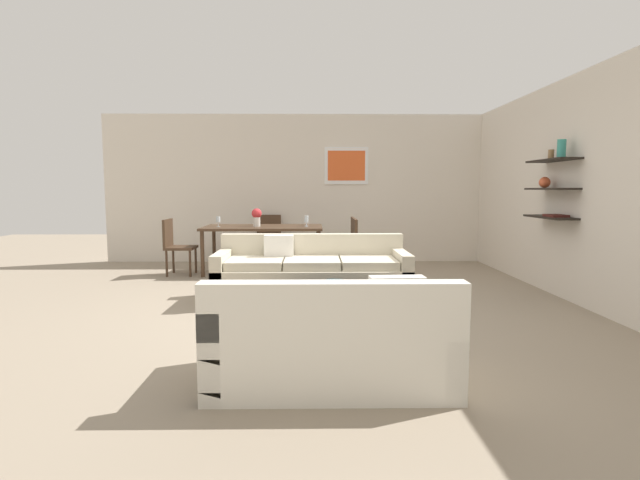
{
  "coord_description": "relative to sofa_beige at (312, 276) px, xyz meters",
  "views": [
    {
      "loc": [
        -0.08,
        -5.5,
        1.35
      ],
      "look_at": [
        -0.0,
        0.2,
        0.75
      ],
      "focal_mm": 27.33,
      "sensor_mm": 36.0,
      "label": 1
    }
  ],
  "objects": [
    {
      "name": "ground_plane",
      "position": [
        0.1,
        -0.34,
        -0.29
      ],
      "size": [
        18.0,
        18.0,
        0.0
      ],
      "primitive_type": "plane",
      "color": "gray"
    },
    {
      "name": "back_wall_unit",
      "position": [
        0.4,
        3.19,
        1.06
      ],
      "size": [
        8.4,
        0.09,
        2.7
      ],
      "color": "silver",
      "rests_on": "ground"
    },
    {
      "name": "right_wall_shelf_unit",
      "position": [
        3.13,
        0.26,
        1.06
      ],
      "size": [
        0.34,
        8.2,
        2.7
      ],
      "color": "silver",
      "rests_on": "ground"
    },
    {
      "name": "sofa_beige",
      "position": [
        0.0,
        0.0,
        0.0
      ],
      "size": [
        2.3,
        0.9,
        0.78
      ],
      "color": "beige",
      "rests_on": "ground"
    },
    {
      "name": "loveseat_white",
      "position": [
        0.15,
        -2.55,
        0.0
      ],
      "size": [
        1.67,
        0.9,
        0.78
      ],
      "color": "silver",
      "rests_on": "ground"
    },
    {
      "name": "coffee_table",
      "position": [
        0.21,
        -1.19,
        -0.1
      ],
      "size": [
        1.06,
        0.97,
        0.38
      ],
      "color": "black",
      "rests_on": "ground"
    },
    {
      "name": "decorative_bowl",
      "position": [
        0.23,
        -1.18,
        0.13
      ],
      "size": [
        0.33,
        0.33,
        0.07
      ],
      "color": "navy",
      "rests_on": "coffee_table"
    },
    {
      "name": "dining_table",
      "position": [
        -0.79,
        2.0,
        0.39
      ],
      "size": [
        1.9,
        1.0,
        0.75
      ],
      "color": "#422D1E",
      "rests_on": "ground"
    },
    {
      "name": "dining_chair_right_far",
      "position": [
        0.57,
        2.22,
        0.21
      ],
      "size": [
        0.44,
        0.44,
        0.88
      ],
      "color": "#422D1E",
      "rests_on": "ground"
    },
    {
      "name": "dining_chair_left_near",
      "position": [
        -2.14,
        1.77,
        0.21
      ],
      "size": [
        0.44,
        0.44,
        0.88
      ],
      "color": "#422D1E",
      "rests_on": "ground"
    },
    {
      "name": "dining_chair_right_near",
      "position": [
        0.57,
        1.77,
        0.21
      ],
      "size": [
        0.44,
        0.44,
        0.88
      ],
      "color": "#422D1E",
      "rests_on": "ground"
    },
    {
      "name": "dining_chair_head",
      "position": [
        -0.79,
        2.91,
        0.21
      ],
      "size": [
        0.44,
        0.44,
        0.88
      ],
      "color": "#422D1E",
      "rests_on": "ground"
    },
    {
      "name": "wine_glass_right_far",
      "position": [
        -0.09,
        2.12,
        0.57
      ],
      "size": [
        0.06,
        0.06,
        0.17
      ],
      "color": "silver",
      "rests_on": "dining_table"
    },
    {
      "name": "wine_glass_left_near",
      "position": [
        -1.48,
        1.87,
        0.57
      ],
      "size": [
        0.06,
        0.06,
        0.17
      ],
      "color": "silver",
      "rests_on": "dining_table"
    },
    {
      "name": "wine_glass_right_near",
      "position": [
        -0.09,
        1.87,
        0.56
      ],
      "size": [
        0.06,
        0.06,
        0.15
      ],
      "color": "silver",
      "rests_on": "dining_table"
    },
    {
      "name": "centerpiece_vase",
      "position": [
        -0.88,
        1.95,
        0.62
      ],
      "size": [
        0.16,
        0.16,
        0.29
      ],
      "color": "silver",
      "rests_on": "dining_table"
    }
  ]
}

